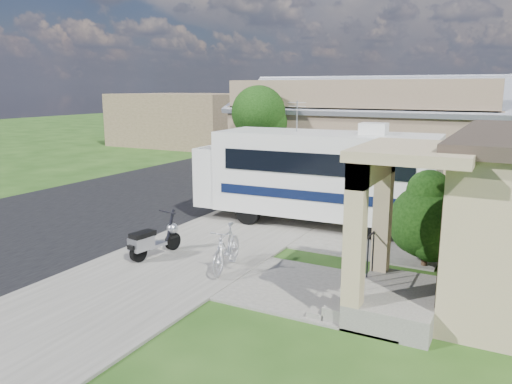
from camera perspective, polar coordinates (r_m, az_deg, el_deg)
The scene contains 18 objects.
ground at distance 13.43m, azimuth -3.12°, elevation -7.59°, with size 120.00×120.00×0.00m, color #1B3B10.
street_slab at distance 25.52m, azimuth -6.06°, elevation 1.73°, with size 9.00×80.00×0.02m, color black.
sidewalk_slab at distance 22.61m, azimuth 7.77°, elevation 0.42°, with size 4.00×80.00×0.06m, color #615E57.
driveway_slab at distance 16.75m, azimuth 9.30°, elevation -3.68°, with size 7.00×6.00×0.05m, color #615E57.
walk_slab at distance 11.36m, azimuth 7.55°, elevation -11.26°, with size 4.00×3.00×0.05m, color #615E57.
warehouse at distance 25.78m, azimuth 13.06°, elevation 6.03°, with size 12.50×8.40×5.04m.
distant_bldg_far at distance 40.48m, azimuth -7.89°, elevation 8.24°, with size 10.00×8.00×4.00m, color brown.
distant_bldg_near at distance 49.83m, azimuth 2.17°, elevation 8.54°, with size 8.00×7.00×3.20m, color #7F664F.
street_tree_a at distance 22.41m, azimuth 0.58°, elevation 8.73°, with size 2.44×2.40×4.58m.
street_tree_b at distance 31.62m, azimuth 9.03°, elevation 9.76°, with size 2.44×2.40×4.73m.
street_tree_c at distance 40.24m, azimuth 13.24°, elevation 9.60°, with size 2.44×2.40×4.42m.
motorhome at distance 16.43m, azimuth 6.90°, elevation 2.14°, with size 7.92×2.86×4.00m.
shrub at distance 13.18m, azimuth 19.28°, elevation -2.82°, with size 2.04×1.94×2.50m.
scooter at distance 13.51m, azimuth -11.77°, elevation -5.44°, with size 0.68×1.74×1.15m.
bicycle at distance 12.33m, azimuth -3.39°, elevation -6.65°, with size 0.52×1.85×1.11m, color #B2B2BA.
pickup_truck at distance 27.40m, azimuth 0.54°, elevation 4.15°, with size 2.65×5.74×1.60m, color silver.
van at distance 34.00m, azimuth 5.36°, elevation 5.88°, with size 2.70×6.64×1.93m, color silver.
garden_hose at distance 12.01m, azimuth 12.39°, elevation -9.85°, with size 0.36×0.36×0.16m, color #156B2B.
Camera 1 is at (6.54, -10.85, 4.46)m, focal length 35.00 mm.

